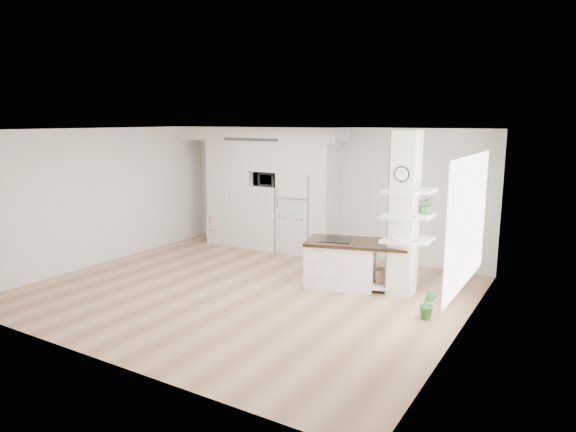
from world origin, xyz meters
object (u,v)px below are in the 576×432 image
object	(u,v)px
kitchen_island	(347,262)
bookshelf	(222,230)
floor_plant_a	(428,304)
refrigerator	(299,213)

from	to	relation	value
kitchen_island	bookshelf	world-z (taller)	kitchen_island
bookshelf	floor_plant_a	size ratio (longest dim) A/B	1.44
refrigerator	kitchen_island	world-z (taller)	refrigerator
refrigerator	floor_plant_a	world-z (taller)	refrigerator
refrigerator	floor_plant_a	size ratio (longest dim) A/B	3.73
kitchen_island	bookshelf	bearing A→B (deg)	144.46
kitchen_island	refrigerator	bearing A→B (deg)	124.42
kitchen_island	floor_plant_a	world-z (taller)	kitchen_island
refrigerator	bookshelf	size ratio (longest dim) A/B	2.59
refrigerator	bookshelf	world-z (taller)	refrigerator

